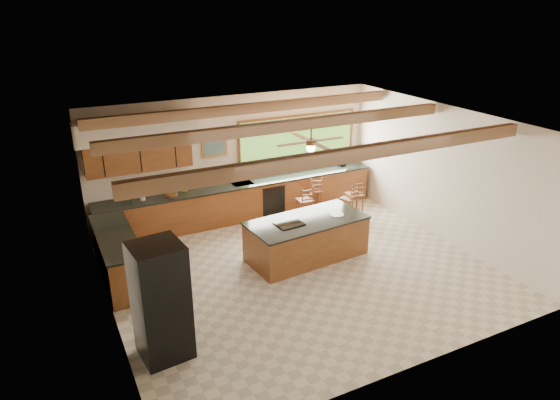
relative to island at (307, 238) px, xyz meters
name	(u,v)px	position (x,y,z in m)	size (l,w,h in m)	color
ground	(299,270)	(-0.41, -0.44, -0.43)	(7.20, 7.20, 0.00)	beige
room_shell	(277,158)	(-0.58, 0.22, 1.78)	(7.27, 6.54, 3.02)	silver
counter_run	(217,212)	(-1.23, 2.08, 0.03)	(7.12, 3.10, 1.26)	brown
island	(307,238)	(0.00, 0.00, 0.00)	(2.57, 1.37, 0.88)	brown
refrigerator	(161,302)	(-3.46, -1.74, 0.50)	(0.80, 0.78, 1.87)	black
bar_stool_a	(306,201)	(0.82, 1.51, 0.14)	(0.36, 0.36, 0.96)	brown
bar_stool_b	(350,200)	(1.84, 1.11, 0.14)	(0.43, 0.43, 0.97)	brown
bar_stool_c	(356,196)	(2.04, 1.16, 0.19)	(0.41, 0.41, 1.05)	brown
bar_stool_d	(316,191)	(1.37, 1.96, 0.14)	(0.43, 0.43, 0.97)	brown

